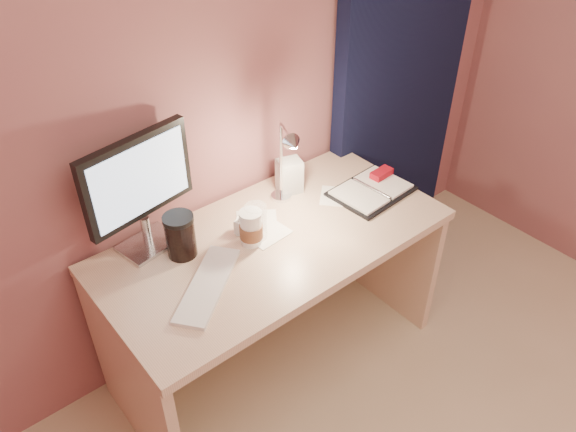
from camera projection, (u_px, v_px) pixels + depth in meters
room at (390, 58)px, 2.65m from camera, size 3.50×3.50×3.50m
desk at (264, 270)px, 2.40m from camera, size 1.40×0.70×0.73m
monitor at (138, 185)px, 2.01m from camera, size 0.44×0.20×0.48m
keyboard at (208, 285)px, 1.99m from camera, size 0.39×0.34×0.02m
planner at (372, 189)px, 2.47m from camera, size 0.36×0.28×0.05m
paper_a at (338, 196)px, 2.44m from camera, size 0.21×0.21×0.00m
paper_b at (264, 232)px, 2.25m from camera, size 0.18×0.18×0.00m
paper_c at (257, 222)px, 2.29m from camera, size 0.23×0.23×0.00m
coffee_cup at (251, 229)px, 2.15m from camera, size 0.09×0.09×0.15m
clear_cup at (256, 222)px, 2.18m from camera, size 0.09×0.09×0.15m
bowl at (289, 175)px, 2.55m from camera, size 0.12×0.12×0.04m
lotion_bottle at (240, 224)px, 2.22m from camera, size 0.05×0.05×0.09m
dark_jar at (181, 238)px, 2.09m from camera, size 0.11×0.11×0.16m
product_box at (289, 176)px, 2.43m from camera, size 0.12×0.11×0.15m
desk_lamp at (302, 156)px, 2.26m from camera, size 0.14×0.23×0.38m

